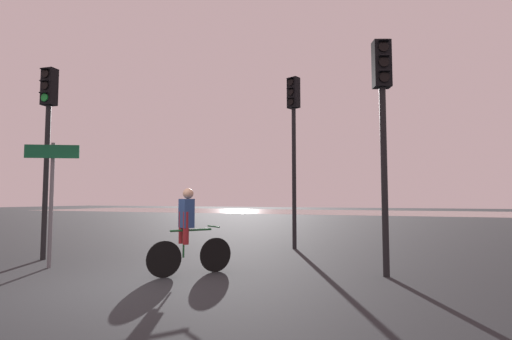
% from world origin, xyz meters
% --- Properties ---
extents(ground_plane, '(120.00, 120.00, 0.00)m').
position_xyz_m(ground_plane, '(0.00, 0.00, 0.00)').
color(ground_plane, black).
extents(water_strip, '(80.00, 16.00, 0.01)m').
position_xyz_m(water_strip, '(0.00, 38.03, 0.00)').
color(water_strip, gray).
rests_on(water_strip, ground).
extents(traffic_light_near_right, '(0.39, 0.41, 4.42)m').
position_xyz_m(traffic_light_near_right, '(3.98, 2.76, 3.07)').
color(traffic_light_near_right, black).
rests_on(traffic_light_near_right, ground).
extents(traffic_light_near_left, '(0.34, 0.36, 4.57)m').
position_xyz_m(traffic_light_near_left, '(-3.63, 1.89, 3.17)').
color(traffic_light_near_left, black).
rests_on(traffic_light_near_left, ground).
extents(traffic_light_center, '(0.38, 0.40, 4.97)m').
position_xyz_m(traffic_light_center, '(1.25, 6.06, 3.42)').
color(traffic_light_center, black).
rests_on(traffic_light_center, ground).
extents(direction_sign_post, '(0.98, 0.54, 2.60)m').
position_xyz_m(direction_sign_post, '(-2.54, 1.12, 1.70)').
color(direction_sign_post, slate).
rests_on(direction_sign_post, ground).
extents(cyclist, '(0.99, 1.44, 1.62)m').
position_xyz_m(cyclist, '(0.52, 1.54, 0.82)').
color(cyclist, black).
rests_on(cyclist, ground).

